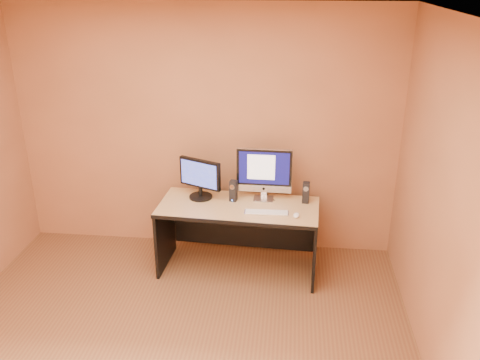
% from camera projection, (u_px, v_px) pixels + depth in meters
% --- Properties ---
extents(walls, '(4.00, 4.00, 2.60)m').
position_uv_depth(walls, '(155.00, 219.00, 3.45)').
color(walls, '#A36742').
rests_on(walls, ground).
extents(ceiling, '(4.00, 4.00, 0.00)m').
position_uv_depth(ceiling, '(141.00, 19.00, 2.95)').
color(ceiling, white).
rests_on(ceiling, walls).
extents(desk, '(1.60, 0.77, 0.72)m').
position_uv_depth(desk, '(238.00, 238.00, 5.11)').
color(desk, tan).
rests_on(desk, ground).
extents(imac, '(0.56, 0.22, 0.54)m').
position_uv_depth(imac, '(264.00, 174.00, 5.02)').
color(imac, '#B2B1B6').
rests_on(imac, desk).
extents(second_monitor, '(0.52, 0.40, 0.41)m').
position_uv_depth(second_monitor, '(200.00, 179.00, 5.07)').
color(second_monitor, black).
rests_on(second_monitor, desk).
extents(speaker_left, '(0.08, 0.08, 0.21)m').
position_uv_depth(speaker_left, '(233.00, 191.00, 5.05)').
color(speaker_left, black).
rests_on(speaker_left, desk).
extents(speaker_right, '(0.07, 0.08, 0.21)m').
position_uv_depth(speaker_right, '(306.00, 192.00, 5.01)').
color(speaker_right, black).
rests_on(speaker_right, desk).
extents(keyboard, '(0.42, 0.13, 0.02)m').
position_uv_depth(keyboard, '(266.00, 212.00, 4.82)').
color(keyboard, silver).
rests_on(keyboard, desk).
extents(mouse, '(0.07, 0.11, 0.04)m').
position_uv_depth(mouse, '(296.00, 215.00, 4.75)').
color(mouse, white).
rests_on(mouse, desk).
extents(cable_a, '(0.11, 0.19, 0.01)m').
position_uv_depth(cable_a, '(270.00, 196.00, 5.17)').
color(cable_a, black).
rests_on(cable_a, desk).
extents(cable_b, '(0.07, 0.17, 0.01)m').
position_uv_depth(cable_b, '(265.00, 194.00, 5.22)').
color(cable_b, black).
rests_on(cable_b, desk).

